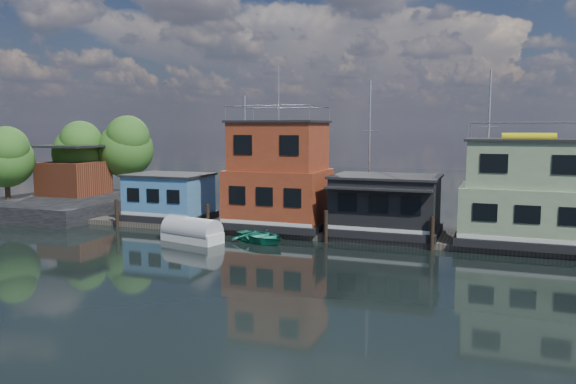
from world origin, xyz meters
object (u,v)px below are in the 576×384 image
at_px(houseboat_green, 526,194).
at_px(dinghy_teal, 261,236).
at_px(houseboat_red, 279,177).
at_px(houseboat_dark, 386,205).
at_px(houseboat_blue, 169,197).
at_px(tarp_runabout, 192,232).

distance_m(houseboat_green, dinghy_teal, 17.46).
height_order(houseboat_green, dinghy_teal, houseboat_green).
xyz_separation_m(houseboat_red, houseboat_dark, (8.00, -0.02, -1.69)).
distance_m(houseboat_blue, houseboat_green, 26.53).
bearing_deg(houseboat_green, tarp_runabout, -165.02).
height_order(houseboat_dark, houseboat_green, houseboat_green).
xyz_separation_m(houseboat_blue, dinghy_teal, (9.85, -4.26, -1.78)).
distance_m(houseboat_green, tarp_runabout, 22.10).
relative_size(houseboat_dark, dinghy_teal, 1.79).
bearing_deg(dinghy_teal, houseboat_dark, -33.71).
bearing_deg(houseboat_green, houseboat_red, -180.00).
bearing_deg(houseboat_blue, houseboat_green, 0.00).
relative_size(houseboat_red, houseboat_green, 1.41).
distance_m(houseboat_blue, houseboat_dark, 17.50).
relative_size(houseboat_blue, houseboat_red, 0.54).
relative_size(houseboat_dark, houseboat_green, 0.88).
xyz_separation_m(houseboat_red, houseboat_green, (17.00, 0.00, -0.55)).
height_order(houseboat_red, dinghy_teal, houseboat_red).
xyz_separation_m(houseboat_dark, dinghy_teal, (-7.65, -4.24, -1.99)).
distance_m(houseboat_red, houseboat_dark, 8.18).
bearing_deg(houseboat_dark, dinghy_teal, -151.01).
height_order(tarp_runabout, dinghy_teal, tarp_runabout).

